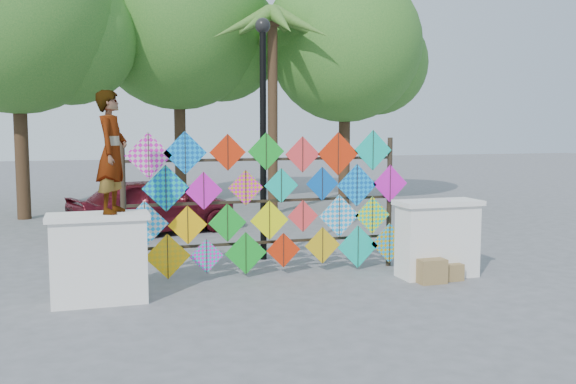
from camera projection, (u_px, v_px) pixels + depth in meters
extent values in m
plane|color=gray|center=(278.00, 285.00, 10.10)|extent=(80.00, 80.00, 0.00)
cube|color=white|center=(99.00, 261.00, 9.05)|extent=(1.30, 0.55, 1.20)
cube|color=white|center=(98.00, 216.00, 8.99)|extent=(1.40, 0.65, 0.08)
cube|color=white|center=(437.00, 241.00, 10.65)|extent=(1.30, 0.55, 1.20)
cube|color=white|center=(438.00, 203.00, 10.58)|extent=(1.40, 0.65, 0.08)
cylinder|color=black|center=(124.00, 212.00, 10.06)|extent=(0.09, 0.09, 2.30)
cylinder|color=black|center=(389.00, 202.00, 11.42)|extent=(0.09, 0.09, 2.30)
cube|color=black|center=(265.00, 242.00, 10.81)|extent=(4.60, 0.04, 0.04)
cube|color=black|center=(265.00, 201.00, 10.73)|extent=(4.60, 0.04, 0.04)
cube|color=black|center=(265.00, 159.00, 10.66)|extent=(4.60, 0.04, 0.04)
cube|color=silver|center=(148.00, 156.00, 10.03)|extent=(0.74, 0.01, 0.74)
cube|color=black|center=(149.00, 156.00, 10.02)|extent=(0.01, 0.01, 0.72)
cube|color=#0BA1FF|center=(185.00, 153.00, 10.20)|extent=(0.70, 0.01, 0.70)
cube|color=black|center=(185.00, 153.00, 10.19)|extent=(0.01, 0.01, 0.68)
cube|color=red|center=(228.00, 152.00, 10.40)|extent=(0.60, 0.01, 0.60)
cube|color=black|center=(228.00, 152.00, 10.39)|extent=(0.01, 0.01, 0.59)
cube|color=green|center=(266.00, 151.00, 10.59)|extent=(0.63, 0.01, 0.63)
cube|color=black|center=(266.00, 152.00, 10.58)|extent=(0.01, 0.01, 0.61)
cube|color=#FF373A|center=(303.00, 154.00, 10.79)|extent=(0.61, 0.01, 0.61)
cube|color=black|center=(303.00, 154.00, 10.78)|extent=(0.01, 0.01, 0.60)
cube|color=red|center=(338.00, 154.00, 10.98)|extent=(0.74, 0.01, 0.74)
cube|color=black|center=(338.00, 154.00, 10.97)|extent=(0.01, 0.01, 0.73)
cube|color=#0CC2A6|center=(373.00, 150.00, 11.17)|extent=(0.71, 0.01, 0.71)
cube|color=black|center=(373.00, 150.00, 11.15)|extent=(0.01, 0.01, 0.69)
cube|color=blue|center=(166.00, 188.00, 10.12)|extent=(0.75, 0.01, 0.75)
cube|color=black|center=(166.00, 188.00, 10.11)|extent=(0.01, 0.01, 0.74)
cube|color=#E915C5|center=(204.00, 191.00, 10.31)|extent=(0.62, 0.01, 0.62)
cube|color=black|center=(204.00, 191.00, 10.30)|extent=(0.01, 0.01, 0.61)
cube|color=#E915C5|center=(246.00, 188.00, 10.51)|extent=(0.59, 0.01, 0.59)
cube|color=black|center=(246.00, 188.00, 10.50)|extent=(0.01, 0.01, 0.58)
cube|color=#0CC2A6|center=(281.00, 186.00, 10.69)|extent=(0.59, 0.01, 0.59)
cube|color=black|center=(281.00, 186.00, 10.68)|extent=(0.01, 0.01, 0.58)
cube|color=blue|center=(322.00, 184.00, 10.90)|extent=(0.58, 0.01, 0.58)
cube|color=black|center=(322.00, 184.00, 10.89)|extent=(0.01, 0.01, 0.57)
cube|color=blue|center=(357.00, 185.00, 11.10)|extent=(0.74, 0.01, 0.74)
cube|color=black|center=(357.00, 185.00, 11.09)|extent=(0.01, 0.01, 0.73)
cube|color=#E915C5|center=(390.00, 184.00, 11.28)|extent=(0.66, 0.01, 0.66)
cube|color=black|center=(390.00, 184.00, 11.27)|extent=(0.01, 0.01, 0.65)
cube|color=silver|center=(145.00, 224.00, 10.04)|extent=(0.74, 0.01, 0.74)
cube|color=black|center=(145.00, 224.00, 10.03)|extent=(0.01, 0.01, 0.73)
cube|color=#FFB408|center=(188.00, 225.00, 10.24)|extent=(0.63, 0.01, 0.63)
cube|color=black|center=(188.00, 225.00, 10.23)|extent=(0.01, 0.01, 0.62)
cube|color=green|center=(227.00, 223.00, 10.43)|extent=(0.63, 0.01, 0.63)
cube|color=black|center=(228.00, 223.00, 10.42)|extent=(0.01, 0.01, 0.62)
cube|color=#F6FA0A|center=(269.00, 220.00, 10.64)|extent=(0.66, 0.01, 0.66)
cube|color=black|center=(270.00, 220.00, 10.63)|extent=(0.01, 0.01, 0.65)
cube|color=#FF373A|center=(303.00, 216.00, 10.81)|extent=(0.54, 0.01, 0.54)
cube|color=black|center=(303.00, 216.00, 10.80)|extent=(0.01, 0.01, 0.53)
cube|color=silver|center=(339.00, 216.00, 11.01)|extent=(0.74, 0.01, 0.74)
cube|color=black|center=(339.00, 216.00, 11.00)|extent=(0.01, 0.01, 0.72)
cube|color=#0CC2A6|center=(372.00, 215.00, 11.20)|extent=(0.66, 0.01, 0.66)
cube|color=black|center=(372.00, 215.00, 11.18)|extent=(0.01, 0.01, 0.65)
cube|color=#FFB408|center=(168.00, 257.00, 10.16)|extent=(0.73, 0.01, 0.73)
cube|color=black|center=(168.00, 257.00, 10.15)|extent=(0.01, 0.01, 0.72)
cube|color=#E915C5|center=(207.00, 256.00, 10.34)|extent=(0.56, 0.01, 0.56)
cube|color=black|center=(207.00, 256.00, 10.33)|extent=(0.01, 0.01, 0.55)
cube|color=green|center=(246.00, 253.00, 10.54)|extent=(0.71, 0.01, 0.71)
cube|color=black|center=(246.00, 253.00, 10.53)|extent=(0.01, 0.01, 0.70)
cube|color=red|center=(283.00, 250.00, 10.73)|extent=(0.59, 0.01, 0.59)
cube|color=black|center=(284.00, 250.00, 10.72)|extent=(0.01, 0.01, 0.58)
cube|color=gold|center=(322.00, 245.00, 10.93)|extent=(0.63, 0.01, 0.63)
cube|color=black|center=(323.00, 245.00, 10.92)|extent=(0.01, 0.01, 0.62)
cube|color=#0CC2A6|center=(358.00, 247.00, 11.13)|extent=(0.75, 0.01, 0.75)
cube|color=black|center=(358.00, 247.00, 11.12)|extent=(0.01, 0.01, 0.74)
cube|color=gold|center=(389.00, 243.00, 11.30)|extent=(0.71, 0.01, 0.71)
cube|color=black|center=(390.00, 243.00, 11.29)|extent=(0.01, 0.01, 0.70)
cylinder|color=#472E1E|center=(22.00, 148.00, 17.12)|extent=(0.36, 0.36, 3.85)
sphere|color=#256820|center=(16.00, 14.00, 16.76)|extent=(5.20, 5.20, 5.20)
sphere|color=#256820|center=(69.00, 38.00, 17.48)|extent=(3.64, 3.64, 3.64)
cylinder|color=#472E1E|center=(180.00, 140.00, 20.34)|extent=(0.36, 0.36, 4.12)
sphere|color=#256820|center=(178.00, 19.00, 19.95)|extent=(5.60, 5.60, 5.60)
sphere|color=#256820|center=(221.00, 41.00, 20.71)|extent=(3.92, 3.92, 3.92)
cylinder|color=#472E1E|center=(344.00, 148.00, 20.42)|extent=(0.36, 0.36, 3.58)
sphere|color=#256820|center=(345.00, 45.00, 20.09)|extent=(4.80, 4.80, 4.80)
sphere|color=#256820|center=(376.00, 63.00, 20.78)|extent=(3.36, 3.36, 3.36)
sphere|color=#256820|center=(319.00, 28.00, 19.57)|extent=(3.12, 3.12, 3.12)
cylinder|color=#472E1E|center=(273.00, 117.00, 18.07)|extent=(0.28, 0.28, 5.50)
sphere|color=#472E1E|center=(272.00, 18.00, 17.79)|extent=(0.60, 0.60, 0.60)
cone|color=#336722|center=(303.00, 28.00, 18.08)|extent=(1.82, 0.44, 1.16)
cone|color=#336722|center=(288.00, 31.00, 18.60)|extent=(1.60, 1.60, 1.16)
cone|color=#336722|center=(264.00, 31.00, 18.67)|extent=(0.44, 1.82, 1.16)
cone|color=#336722|center=(245.00, 29.00, 18.23)|extent=(1.60, 1.60, 1.16)
cone|color=#336722|center=(241.00, 25.00, 17.54)|extent=(1.82, 0.44, 1.16)
cone|color=#336722|center=(256.00, 22.00, 17.02)|extent=(1.60, 1.60, 1.16)
cone|color=#336722|center=(282.00, 22.00, 16.96)|extent=(0.44, 1.82, 1.16)
cone|color=#336722|center=(301.00, 24.00, 17.40)|extent=(1.60, 1.60, 1.16)
imported|color=#99999E|center=(112.00, 152.00, 8.96)|extent=(0.61, 0.73, 1.72)
imported|color=#520E18|center=(154.00, 205.00, 14.90)|extent=(4.21, 2.77, 1.33)
cylinder|color=black|center=(263.00, 148.00, 11.87)|extent=(0.12, 0.12, 4.20)
sphere|color=black|center=(263.00, 26.00, 11.65)|extent=(0.28, 0.28, 0.28)
cube|color=olive|center=(430.00, 270.00, 10.29)|extent=(0.44, 0.39, 0.39)
cube|color=olive|center=(451.00, 272.00, 10.46)|extent=(0.32, 0.30, 0.27)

